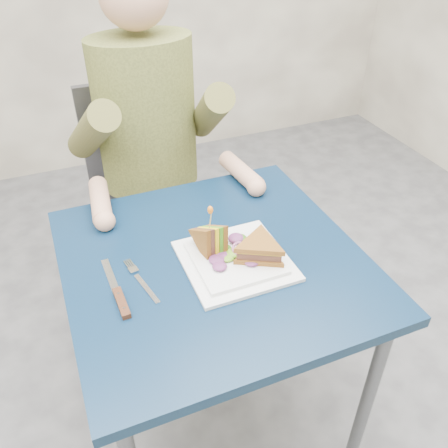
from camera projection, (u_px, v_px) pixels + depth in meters
name	position (u px, v px, depth m)	size (l,w,h in m)	color
ground	(216.00, 418.00, 1.65)	(4.00, 4.00, 0.00)	#565658
table	(214.00, 281.00, 1.27)	(0.75, 0.75, 0.73)	black
chair	(148.00, 185.00, 1.87)	(0.42, 0.40, 0.93)	#47474C
diner	(146.00, 105.00, 1.56)	(0.54, 0.59, 0.74)	#515627
plate	(235.00, 260.00, 1.20)	(0.26, 0.26, 0.02)	white
sandwich_flat	(260.00, 249.00, 1.18)	(0.20, 0.20, 0.05)	brown
sandwich_upright	(211.00, 240.00, 1.19)	(0.08, 0.13, 0.13)	brown
fork	(142.00, 282.00, 1.14)	(0.05, 0.18, 0.01)	silver
knife	(119.00, 298.00, 1.10)	(0.03, 0.22, 0.02)	silver
toothpick	(211.00, 219.00, 1.16)	(0.00, 0.00, 0.06)	tan
toothpick_frill	(210.00, 210.00, 1.14)	(0.01, 0.01, 0.02)	orange
lettuce_spill	(235.00, 250.00, 1.20)	(0.15, 0.13, 0.02)	#337A14
onion_ring	(240.00, 249.00, 1.19)	(0.04, 0.04, 0.01)	#9E4C7A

